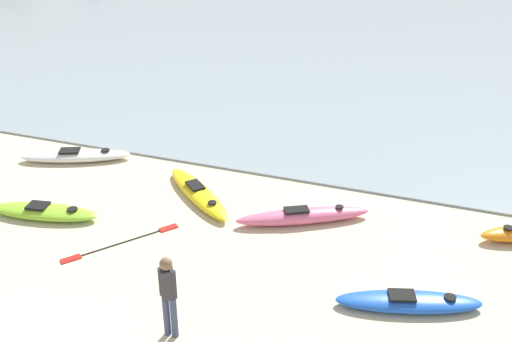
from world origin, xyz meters
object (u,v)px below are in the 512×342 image
object	(u,v)px
loose_paddle	(122,243)
kayak_on_sand_4	(198,193)
person_near_foreground	(168,292)
kayak_on_sand_1	(76,156)
kayak_on_sand_3	(303,216)
kayak_on_sand_0	(44,212)
kayak_on_sand_6	(409,302)

from	to	relation	value
loose_paddle	kayak_on_sand_4	bearing A→B (deg)	73.48
loose_paddle	person_near_foreground	bearing A→B (deg)	-43.31
kayak_on_sand_1	kayak_on_sand_3	size ratio (longest dim) A/B	1.02
kayak_on_sand_0	loose_paddle	bearing A→B (deg)	-9.30
kayak_on_sand_3	kayak_on_sand_6	xyz separation A→B (m)	(2.79, -2.34, -0.04)
kayak_on_sand_0	kayak_on_sand_3	world-z (taller)	kayak_on_sand_3
kayak_on_sand_0	loose_paddle	world-z (taller)	kayak_on_sand_0
kayak_on_sand_1	kayak_on_sand_6	size ratio (longest dim) A/B	1.10
kayak_on_sand_0	kayak_on_sand_4	xyz separation A→B (m)	(3.15, 2.14, -0.00)
kayak_on_sand_0	kayak_on_sand_4	size ratio (longest dim) A/B	1.02
kayak_on_sand_0	kayak_on_sand_3	size ratio (longest dim) A/B	0.90
kayak_on_sand_3	kayak_on_sand_6	distance (m)	3.64
loose_paddle	kayak_on_sand_3	bearing A→B (deg)	32.30
person_near_foreground	loose_paddle	xyz separation A→B (m)	(-2.44, 2.30, -0.96)
kayak_on_sand_4	loose_paddle	world-z (taller)	kayak_on_sand_4
kayak_on_sand_6	person_near_foreground	distance (m)	4.66
loose_paddle	kayak_on_sand_6	bearing A→B (deg)	-0.37
kayak_on_sand_1	kayak_on_sand_4	xyz separation A→B (m)	(4.29, -0.82, -0.01)
kayak_on_sand_6	kayak_on_sand_1	bearing A→B (deg)	161.21
kayak_on_sand_3	kayak_on_sand_6	size ratio (longest dim) A/B	1.08
kayak_on_sand_1	person_near_foreground	bearing A→B (deg)	-43.39
person_near_foreground	loose_paddle	distance (m)	3.49
kayak_on_sand_1	kayak_on_sand_6	distance (m)	10.52
kayak_on_sand_0	kayak_on_sand_4	world-z (taller)	kayak_on_sand_0
kayak_on_sand_0	person_near_foreground	size ratio (longest dim) A/B	1.67
kayak_on_sand_1	kayak_on_sand_6	xyz separation A→B (m)	(9.96, -3.39, -0.02)
kayak_on_sand_0	person_near_foreground	world-z (taller)	person_near_foreground
kayak_on_sand_4	kayak_on_sand_6	size ratio (longest dim) A/B	0.95
kayak_on_sand_1	kayak_on_sand_6	world-z (taller)	kayak_on_sand_1
kayak_on_sand_3	kayak_on_sand_6	world-z (taller)	kayak_on_sand_3
kayak_on_sand_4	loose_paddle	size ratio (longest dim) A/B	1.20
person_near_foreground	kayak_on_sand_6	bearing A→B (deg)	29.56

